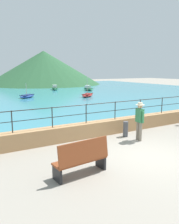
{
  "coord_description": "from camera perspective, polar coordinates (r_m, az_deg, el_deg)",
  "views": [
    {
      "loc": [
        -5.8,
        -5.74,
        3.16
      ],
      "look_at": [
        -0.37,
        3.7,
        1.1
      ],
      "focal_mm": 35.76,
      "sensor_mm": 36.0,
      "label": 1
    }
  ],
  "objects": [
    {
      "name": "promenade_wall",
      "position": [
        11.02,
        2.95,
        -4.08
      ],
      "size": [
        20.0,
        0.56,
        0.7
      ],
      "primitive_type": "cube",
      "color": "tan",
      "rests_on": "ground"
    },
    {
      "name": "railing",
      "position": [
        10.81,
        3.0,
        0.89
      ],
      "size": [
        18.44,
        0.04,
        0.9
      ],
      "color": "#282623",
      "rests_on": "promenade_wall"
    },
    {
      "name": "boat_1",
      "position": [
        35.8,
        -8.86,
        6.05
      ],
      "size": [
        1.56,
        2.47,
        0.76
      ],
      "color": "#338C59",
      "rests_on": "lake_water"
    },
    {
      "name": "person_walking",
      "position": [
        10.24,
        12.67,
        -1.86
      ],
      "size": [
        0.38,
        0.57,
        1.75
      ],
      "color": "slate",
      "rests_on": "ground"
    },
    {
      "name": "boat_2",
      "position": [
        34.31,
        -0.31,
        5.98
      ],
      "size": [
        0.97,
        2.33,
        0.76
      ],
      "color": "#338C59",
      "rests_on": "lake_water"
    },
    {
      "name": "boat_0",
      "position": [
        26.14,
        -0.52,
        4.36
      ],
      "size": [
        2.35,
        2.15,
        2.29
      ],
      "color": "red",
      "rests_on": "lake_water"
    },
    {
      "name": "boat_3",
      "position": [
        26.19,
        -15.65,
        3.96
      ],
      "size": [
        2.34,
        2.17,
        1.66
      ],
      "color": "#2D4C9E",
      "rests_on": "lake_water"
    },
    {
      "name": "ground_plane",
      "position": [
        8.75,
        14.58,
        -10.83
      ],
      "size": [
        120.0,
        120.0,
        0.0
      ],
      "primitive_type": "plane",
      "color": "gray"
    },
    {
      "name": "bench_main",
      "position": [
        6.83,
        -1.94,
        -11.68
      ],
      "size": [
        1.74,
        0.71,
        1.13
      ],
      "color": "brown",
      "rests_on": "ground"
    },
    {
      "name": "lake_water",
      "position": [
        32.26,
        -19.49,
        4.54
      ],
      "size": [
        64.0,
        44.32,
        0.06
      ],
      "primitive_type": "cube",
      "color": "teal",
      "rests_on": "ground"
    },
    {
      "name": "bollard",
      "position": [
        10.86,
        9.2,
        -4.33
      ],
      "size": [
        0.24,
        0.24,
        0.73
      ],
      "primitive_type": "cylinder",
      "color": "#4C4C51",
      "rests_on": "ground"
    },
    {
      "name": "hill_main",
      "position": [
        50.76,
        -11.57,
        11.02
      ],
      "size": [
        24.75,
        24.75,
        7.23
      ],
      "primitive_type": "cone",
      "color": "#285633",
      "rests_on": "ground"
    }
  ]
}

